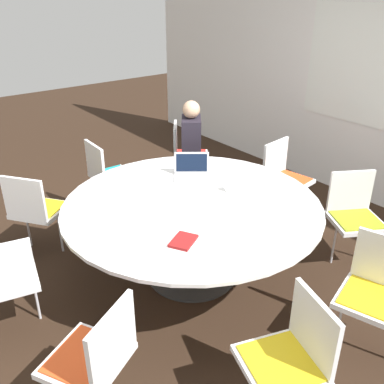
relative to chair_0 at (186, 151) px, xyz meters
The scene contains 16 objects.
ground_plane 1.88m from the chair_0, 35.72° to the right, with size 16.00×16.00×0.00m, color black.
wall_back 2.29m from the chair_0, 46.38° to the left, with size 8.00×0.07×2.70m.
conference_table 1.81m from the chair_0, 35.72° to the right, with size 2.16×2.16×0.73m.
chair_0 is the anchor object (origin of this frame).
chair_1 1.07m from the chair_0, 92.19° to the right, with size 0.46×0.44×0.85m.
chair_2 2.01m from the chair_0, 81.94° to the right, with size 0.60×0.60×0.85m.
chair_3 2.82m from the chair_0, 64.60° to the right, with size 0.51×0.52×0.85m.
chair_4 3.25m from the chair_0, 46.43° to the right, with size 0.58×0.59×0.85m.
chair_5 3.27m from the chair_0, 26.92° to the right, with size 0.55×0.54×0.85m.
chair_6 2.95m from the chair_0, 11.07° to the right, with size 0.54×0.53×0.85m.
chair_7 2.20m from the chair_0, ahead, with size 0.59×0.59×0.85m.
chair_8 1.28m from the chair_0, 19.62° to the left, with size 0.47×0.49×0.85m.
person_0 0.32m from the chair_0, 18.90° to the right, with size 0.42×0.39×1.20m.
laptop 1.29m from the chair_0, 34.80° to the right, with size 0.39×0.40×0.21m.
spiral_notebook 2.42m from the chair_0, 37.80° to the right, with size 0.23×0.26×0.02m.
coffee_cup 1.65m from the chair_0, 23.78° to the right, with size 0.08×0.08×0.08m.
Camera 1 is at (2.49, -1.96, 2.38)m, focal length 40.00 mm.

